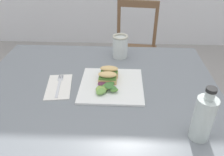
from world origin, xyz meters
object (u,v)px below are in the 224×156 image
Objects in this scene: dining_table at (98,107)px; fork_on_napkin at (59,84)px; plate_lunch at (112,85)px; sandwich_half_front at (108,77)px; sandwich_half_back at (109,71)px; mason_jar_iced_tea at (120,47)px; bottle_cold_brew at (203,120)px; chair_wooden_far at (135,51)px.

dining_table is 0.23m from fork_on_napkin.
sandwich_half_front is (-0.02, 0.02, 0.03)m from plate_lunch.
plate_lunch is at bearing 7.50° from dining_table.
sandwich_half_back is at bearing 101.59° from plate_lunch.
mason_jar_iced_tea is (0.10, 0.32, 0.19)m from dining_table.
fork_on_napkin is 1.40× the size of mason_jar_iced_tea.
fork_on_napkin reaches higher than dining_table.
bottle_cold_brew reaches higher than fork_on_napkin.
bottle_cold_brew reaches higher than plate_lunch.
plate_lunch is at bearing -96.41° from mason_jar_iced_tea.
bottle_cold_brew is at bearing -43.00° from sandwich_half_front.
chair_wooden_far is (0.23, 1.01, -0.16)m from dining_table.
mason_jar_iced_tea reaches higher than fork_on_napkin.
chair_wooden_far is at bearing 77.05° from dining_table.
mason_jar_iced_tea is (0.03, 0.31, 0.05)m from plate_lunch.
bottle_cold_brew is at bearing -64.69° from mason_jar_iced_tea.
sandwich_half_front reaches higher than dining_table.
sandwich_half_back is at bearing -100.87° from chair_wooden_far.
sandwich_half_front and sandwich_half_back have the same top height.
chair_wooden_far is 1.00m from sandwich_half_back.
chair_wooden_far reaches higher than dining_table.
fork_on_napkin is (-0.25, -0.00, 0.00)m from plate_lunch.
sandwich_half_back is at bearing 17.50° from fork_on_napkin.
bottle_cold_brew reaches higher than chair_wooden_far.
sandwich_half_front is at bearing -100.53° from mason_jar_iced_tea.
bottle_cold_brew is 0.68m from mason_jar_iced_tea.
chair_wooden_far is at bearing 79.48° from sandwich_half_front.
plate_lunch is at bearing 0.28° from fork_on_napkin.
dining_table is 6.20× the size of fork_on_napkin.
sandwich_half_front reaches higher than fork_on_napkin.
plate_lunch is at bearing 136.97° from bottle_cold_brew.
fork_on_napkin is (-0.41, -1.00, 0.30)m from chair_wooden_far.
plate_lunch is at bearing -42.57° from sandwich_half_front.
plate_lunch is 3.31× the size of sandwich_half_back.
sandwich_half_front is at bearing -94.63° from sandwich_half_back.
sandwich_half_front is 0.42× the size of bottle_cold_brew.
mason_jar_iced_tea is (0.05, 0.29, 0.02)m from sandwich_half_front.
mason_jar_iced_tea is at bearing 47.40° from fork_on_napkin.
dining_table is 1.33× the size of chair_wooden_far.
mason_jar_iced_tea is (0.29, 0.31, 0.05)m from fork_on_napkin.
mason_jar_iced_tea is (-0.13, -0.69, 0.35)m from chair_wooden_far.
plate_lunch is 0.04m from sandwich_half_front.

